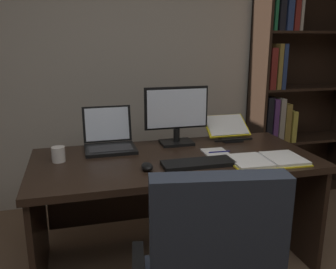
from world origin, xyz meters
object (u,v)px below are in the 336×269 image
object	(u,v)px
reading_stand_with_book	(227,128)
open_binder	(267,160)
keyboard	(198,163)
desk	(171,181)
pen	(219,152)
computer_mouse	(147,166)
coffee_mug	(58,154)
laptop	(109,140)
notepad	(217,153)
bookshelf	(291,92)
monitor	(176,116)

from	to	relation	value
reading_stand_with_book	open_binder	size ratio (longest dim) A/B	0.69
keyboard	reading_stand_with_book	size ratio (longest dim) A/B	1.32
open_binder	desk	bearing A→B (deg)	151.18
keyboard	pen	bearing A→B (deg)	39.36
computer_mouse	coffee_mug	bearing A→B (deg)	150.43
laptop	pen	distance (m)	0.73
notepad	pen	xyz separation A→B (m)	(0.02, 0.00, 0.01)
pen	coffee_mug	bearing A→B (deg)	173.80
desk	reading_stand_with_book	size ratio (longest dim) A/B	5.47
laptop	reading_stand_with_book	world-z (taller)	laptop
pen	bookshelf	bearing A→B (deg)	39.63
computer_mouse	coffee_mug	world-z (taller)	coffee_mug
open_binder	monitor	bearing A→B (deg)	131.76
laptop	coffee_mug	bearing A→B (deg)	-149.35
monitor	pen	xyz separation A→B (m)	(0.20, -0.29, -0.18)
notepad	coffee_mug	distance (m)	0.97
keyboard	open_binder	world-z (taller)	same
notepad	keyboard	bearing A→B (deg)	-137.70
notepad	laptop	bearing A→B (deg)	155.28
keyboard	open_binder	bearing A→B (deg)	-6.91
desk	coffee_mug	size ratio (longest dim) A/B	19.21
open_binder	computer_mouse	bearing A→B (deg)	178.46
keyboard	notepad	size ratio (longest dim) A/B	2.00
laptop	reading_stand_with_book	bearing A→B (deg)	2.97
desk	computer_mouse	world-z (taller)	computer_mouse
reading_stand_with_book	pen	distance (m)	0.40
computer_mouse	monitor	bearing A→B (deg)	56.55
monitor	coffee_mug	world-z (taller)	monitor
bookshelf	keyboard	size ratio (longest dim) A/B	4.74
computer_mouse	notepad	world-z (taller)	computer_mouse
notepad	coffee_mug	size ratio (longest dim) A/B	2.33
pen	desk	bearing A→B (deg)	163.05
keyboard	reading_stand_with_book	xyz separation A→B (m)	(0.40, 0.51, 0.06)
keyboard	open_binder	size ratio (longest dim) A/B	0.91
laptop	computer_mouse	world-z (taller)	laptop
desk	reading_stand_with_book	world-z (taller)	reading_stand_with_book
coffee_mug	reading_stand_with_book	bearing A→B (deg)	11.21
coffee_mug	open_binder	bearing A→B (deg)	-15.13
open_binder	notepad	xyz separation A→B (m)	(-0.23, 0.22, -0.01)
bookshelf	pen	xyz separation A→B (m)	(-1.07, -0.89, -0.22)
desk	keyboard	distance (m)	0.34
pen	reading_stand_with_book	bearing A→B (deg)	59.71
reading_stand_with_book	desk	bearing A→B (deg)	-152.81
desk	pen	distance (m)	0.37
monitor	laptop	world-z (taller)	monitor
monitor	open_binder	bearing A→B (deg)	-50.71
laptop	open_binder	distance (m)	1.01
reading_stand_with_book	computer_mouse	bearing A→B (deg)	-144.15
laptop	keyboard	xyz separation A→B (m)	(0.46, -0.46, -0.04)
laptop	keyboard	world-z (taller)	laptop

